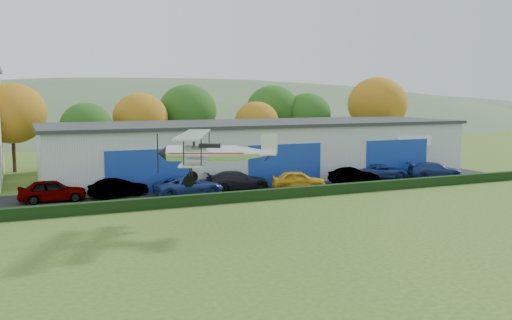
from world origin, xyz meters
name	(u,v)px	position (x,y,z in m)	size (l,w,h in m)	color
ground	(391,258)	(0.00, 0.00, 0.00)	(300.00, 300.00, 0.00)	#3F5B1C
apron	(269,188)	(3.00, 21.00, 0.03)	(48.00, 9.00, 0.05)	black
hedge	(295,192)	(3.00, 16.20, 0.40)	(46.00, 0.60, 0.80)	black
hangar	(258,149)	(5.00, 27.98, 2.66)	(40.60, 12.60, 5.30)	#B2B7BC
tree_belt	(181,115)	(0.85, 40.62, 5.61)	(75.70, 13.22, 10.12)	#3D2614
distant_hills	(67,170)	(-4.38, 140.00, -13.05)	(430.00, 196.00, 56.00)	#4C6642
car_0	(52,191)	(-14.38, 21.60, 0.87)	(1.94, 4.82, 1.64)	gray
car_1	(119,188)	(-9.56, 21.47, 0.78)	(1.55, 4.44, 1.46)	gray
car_2	(189,186)	(-4.41, 19.90, 0.81)	(2.52, 5.46, 1.52)	navy
car_3	(237,180)	(0.12, 21.04, 0.82)	(2.16, 5.31, 1.54)	black
car_4	(298,180)	(4.97, 19.37, 0.81)	(1.79, 4.46, 1.52)	gold
car_5	(354,176)	(10.62, 19.64, 0.77)	(1.52, 4.37, 1.44)	gray
car_6	(382,171)	(14.91, 21.38, 0.73)	(2.26, 4.90, 1.36)	navy
car_7	(435,170)	(19.69, 19.64, 0.79)	(2.08, 5.13, 1.49)	navy
biplane	(212,152)	(-5.91, 9.77, 4.55)	(7.29, 8.08, 3.08)	silver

